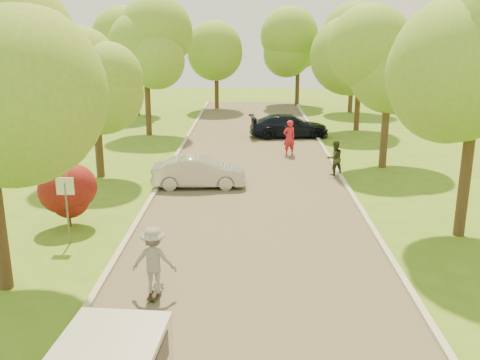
# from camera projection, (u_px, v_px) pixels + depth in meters

# --- Properties ---
(ground) EXTENTS (100.00, 100.00, 0.00)m
(ground) POSITION_uv_depth(u_px,v_px,m) (253.00, 309.00, 12.98)
(ground) COLOR #496F1A
(ground) RESTS_ON ground
(road) EXTENTS (8.00, 60.00, 0.01)m
(road) POSITION_uv_depth(u_px,v_px,m) (253.00, 205.00, 20.68)
(road) COLOR #4C4438
(road) RESTS_ON ground
(curb_left) EXTENTS (0.18, 60.00, 0.12)m
(curb_left) POSITION_uv_depth(u_px,v_px,m) (148.00, 203.00, 20.74)
(curb_left) COLOR #B2AD9E
(curb_left) RESTS_ON ground
(curb_right) EXTENTS (0.18, 60.00, 0.12)m
(curb_right) POSITION_uv_depth(u_px,v_px,m) (358.00, 204.00, 20.58)
(curb_right) COLOR #B2AD9E
(curb_right) RESTS_ON ground
(street_sign) EXTENTS (0.55, 0.06, 2.17)m
(street_sign) POSITION_uv_depth(u_px,v_px,m) (66.00, 197.00, 16.52)
(street_sign) COLOR #59595E
(street_sign) RESTS_ON ground
(red_shrub) EXTENTS (1.70, 1.70, 1.95)m
(red_shrub) POSITION_uv_depth(u_px,v_px,m) (67.00, 196.00, 18.10)
(red_shrub) COLOR #382619
(red_shrub) RESTS_ON ground
(tree_l_midb) EXTENTS (4.30, 4.20, 6.62)m
(tree_l_midb) POSITION_uv_depth(u_px,v_px,m) (98.00, 76.00, 23.41)
(tree_l_midb) COLOR #382619
(tree_l_midb) RESTS_ON ground
(tree_l_far) EXTENTS (4.92, 4.80, 7.79)m
(tree_l_far) POSITION_uv_depth(u_px,v_px,m) (149.00, 47.00, 32.78)
(tree_l_far) COLOR #382619
(tree_l_far) RESTS_ON ground
(tree_r_midb) EXTENTS (4.51, 4.40, 7.01)m
(tree_r_midb) POSITION_uv_depth(u_px,v_px,m) (394.00, 66.00, 24.99)
(tree_r_midb) COLOR #382619
(tree_r_midb) RESTS_ON ground
(tree_r_far) EXTENTS (5.33, 5.20, 8.34)m
(tree_r_far) POSITION_uv_depth(u_px,v_px,m) (365.00, 41.00, 34.34)
(tree_r_far) COLOR #382619
(tree_r_far) RESTS_ON ground
(tree_bg_a) EXTENTS (5.12, 5.00, 7.72)m
(tree_bg_a) POSITION_uv_depth(u_px,v_px,m) (137.00, 46.00, 40.56)
(tree_bg_a) COLOR #382619
(tree_bg_a) RESTS_ON ground
(tree_bg_b) EXTENTS (5.12, 5.00, 7.95)m
(tree_bg_b) POSITION_uv_depth(u_px,v_px,m) (357.00, 42.00, 42.09)
(tree_bg_b) COLOR #382619
(tree_bg_b) RESTS_ON ground
(tree_bg_c) EXTENTS (4.92, 4.80, 7.33)m
(tree_bg_c) POSITION_uv_depth(u_px,v_px,m) (219.00, 48.00, 44.37)
(tree_bg_c) COLOR #382619
(tree_bg_c) RESTS_ON ground
(tree_bg_d) EXTENTS (5.12, 5.00, 7.72)m
(tree_bg_d) POSITION_uv_depth(u_px,v_px,m) (301.00, 44.00, 46.08)
(tree_bg_d) COLOR #382619
(tree_bg_d) RESTS_ON ground
(silver_sedan) EXTENTS (4.06, 1.62, 1.31)m
(silver_sedan) POSITION_uv_depth(u_px,v_px,m) (199.00, 172.00, 22.84)
(silver_sedan) COLOR #ADAEB2
(silver_sedan) RESTS_ON ground
(dark_sedan) EXTENTS (5.11, 2.48, 1.43)m
(dark_sedan) POSITION_uv_depth(u_px,v_px,m) (289.00, 126.00, 33.43)
(dark_sedan) COLOR black
(dark_sedan) RESTS_ON ground
(longboard) EXTENTS (0.29, 0.91, 0.10)m
(longboard) POSITION_uv_depth(u_px,v_px,m) (155.00, 292.00, 13.61)
(longboard) COLOR black
(longboard) RESTS_ON ground
(skateboarder) EXTENTS (1.16, 0.70, 1.75)m
(skateboarder) POSITION_uv_depth(u_px,v_px,m) (154.00, 260.00, 13.36)
(skateboarder) COLOR gray
(skateboarder) RESTS_ON longboard
(person_striped) EXTENTS (0.82, 0.69, 1.90)m
(person_striped) POSITION_uv_depth(u_px,v_px,m) (289.00, 138.00, 28.52)
(person_striped) COLOR red
(person_striped) RESTS_ON ground
(person_olive) EXTENTS (0.93, 0.81, 1.61)m
(person_olive) POSITION_uv_depth(u_px,v_px,m) (335.00, 158.00, 24.66)
(person_olive) COLOR #2F3520
(person_olive) RESTS_ON ground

